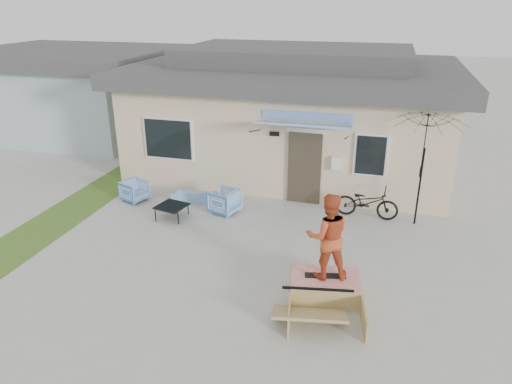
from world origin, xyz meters
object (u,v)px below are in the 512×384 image
(patio_umbrella, at_px, (423,161))
(armchair_right, at_px, (224,200))
(coffee_table, at_px, (172,212))
(skateboard, at_px, (325,275))
(loveseat, at_px, (195,193))
(skate_ramp, at_px, (325,287))
(bicycle, at_px, (367,199))
(armchair_left, at_px, (135,190))
(skater, at_px, (328,235))

(patio_umbrella, bearing_deg, armchair_right, -172.61)
(coffee_table, relative_size, skateboard, 0.91)
(loveseat, xyz_separation_m, coffee_table, (-0.15, -1.25, -0.08))
(skateboard, bearing_deg, armchair_right, 122.24)
(armchair_right, relative_size, skate_ramp, 0.41)
(patio_umbrella, bearing_deg, skateboard, -115.28)
(bicycle, bearing_deg, skateboard, 174.25)
(armchair_right, relative_size, skateboard, 0.93)
(loveseat, bearing_deg, coffee_table, 77.50)
(armchair_left, bearing_deg, loveseat, -54.69)
(bicycle, distance_m, skate_ramp, 4.09)
(coffee_table, xyz_separation_m, patio_umbrella, (6.37, 1.39, 1.57))
(armchair_left, relative_size, skater, 0.39)
(coffee_table, height_order, skateboard, skateboard)
(loveseat, height_order, skateboard, loveseat)
(skater, bearing_deg, coffee_table, -46.41)
(armchair_right, height_order, skate_ramp, armchair_right)
(skate_ramp, xyz_separation_m, skater, (-0.01, 0.04, 1.15))
(bicycle, bearing_deg, patio_umbrella, -90.15)
(skater, bearing_deg, skateboard, 73.05)
(bicycle, distance_m, patio_umbrella, 1.76)
(bicycle, height_order, patio_umbrella, patio_umbrella)
(loveseat, bearing_deg, skater, 133.14)
(coffee_table, bearing_deg, skater, -29.47)
(coffee_table, relative_size, skate_ramp, 0.41)
(armchair_left, bearing_deg, coffee_table, -96.77)
(armchair_right, bearing_deg, skate_ramp, 61.62)
(armchair_right, bearing_deg, coffee_table, -42.73)
(loveseat, bearing_deg, skate_ramp, 132.86)
(coffee_table, xyz_separation_m, skateboard, (4.51, -2.55, 0.30))
(loveseat, relative_size, skate_ramp, 0.73)
(loveseat, distance_m, patio_umbrella, 6.40)
(coffee_table, distance_m, skater, 5.32)
(armchair_right, bearing_deg, bicycle, 117.80)
(skater, bearing_deg, patio_umbrella, -132.22)
(coffee_table, height_order, skater, skater)
(loveseat, xyz_separation_m, patio_umbrella, (6.22, 0.14, 1.49))
(loveseat, distance_m, bicycle, 4.95)
(armchair_right, xyz_separation_m, skateboard, (3.25, -3.28, 0.10))
(loveseat, height_order, coffee_table, loveseat)
(patio_umbrella, xyz_separation_m, skater, (-1.86, -3.94, -0.37))
(armchair_left, relative_size, coffee_table, 0.92)
(patio_umbrella, bearing_deg, skate_ramp, -114.94)
(loveseat, distance_m, skateboard, 5.79)
(armchair_left, distance_m, skater, 7.01)
(armchair_right, height_order, bicycle, bicycle)
(bicycle, bearing_deg, coffee_table, 108.39)
(loveseat, height_order, skater, skater)
(armchair_right, xyz_separation_m, bicycle, (3.83, 0.72, 0.17))
(armchair_right, xyz_separation_m, skater, (3.25, -3.28, 1.01))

